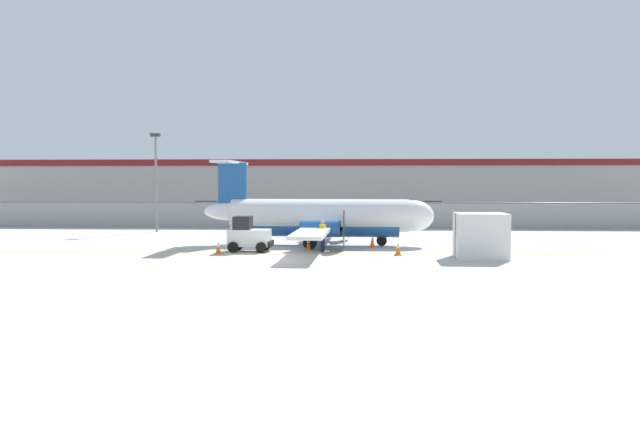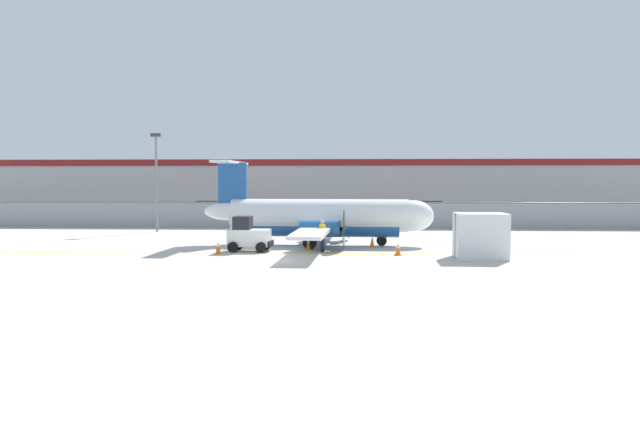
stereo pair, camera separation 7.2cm
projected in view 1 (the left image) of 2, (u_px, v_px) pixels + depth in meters
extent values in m
plane|color=#BCB7AD|center=(287.00, 259.00, 27.31)|extent=(140.00, 140.00, 0.00)
cube|color=yellow|center=(291.00, 254.00, 29.30)|extent=(84.00, 0.20, 0.01)
cube|color=gray|center=(310.00, 216.00, 45.20)|extent=(98.00, 0.04, 2.00)
cylinder|color=slate|center=(310.00, 203.00, 45.14)|extent=(98.00, 0.10, 0.10)
cube|color=#38383A|center=(317.00, 218.00, 56.73)|extent=(98.00, 17.00, 0.12)
cube|color=#BCB7B2|center=(324.00, 185.00, 75.00)|extent=(91.00, 8.00, 6.50)
cube|color=maroon|center=(323.00, 162.00, 70.85)|extent=(91.00, 0.20, 0.80)
cylinder|color=white|center=(319.00, 215.00, 33.34)|extent=(10.42, 2.43, 1.90)
ellipsoid|color=white|center=(413.00, 216.00, 32.82)|extent=(2.48, 1.92, 1.80)
ellipsoid|color=white|center=(228.00, 211.00, 33.85)|extent=(2.97, 1.19, 1.05)
cylinder|color=#1E5193|center=(319.00, 224.00, 33.37)|extent=(9.34, 1.95, 1.48)
cube|color=white|center=(321.00, 225.00, 33.37)|extent=(2.41, 16.06, 0.18)
cylinder|color=#1E5193|center=(328.00, 222.00, 35.93)|extent=(2.24, 1.01, 0.90)
cone|color=black|center=(346.00, 222.00, 35.82)|extent=(0.47, 0.46, 0.44)
cylinder|color=#262626|center=(349.00, 222.00, 35.81)|extent=(0.15, 2.10, 2.10)
cylinder|color=#1E5193|center=(320.00, 229.00, 30.76)|extent=(2.24, 1.01, 0.90)
cone|color=black|center=(341.00, 229.00, 30.65)|extent=(0.47, 0.46, 0.44)
cylinder|color=#262626|center=(344.00, 229.00, 30.64)|extent=(0.15, 2.10, 2.10)
cube|color=#1E5193|center=(232.00, 189.00, 33.75)|extent=(1.71, 0.27, 3.10)
cube|color=white|center=(230.00, 163.00, 33.68)|extent=(1.34, 4.85, 0.14)
cylinder|color=#59595B|center=(382.00, 232.00, 33.05)|extent=(0.15, 0.15, 0.97)
cylinder|color=black|center=(382.00, 241.00, 33.08)|extent=(0.61, 0.25, 0.60)
cylinder|color=#59595B|center=(318.00, 228.00, 35.62)|extent=(0.15, 0.15, 0.90)
cylinder|color=black|center=(318.00, 235.00, 35.65)|extent=(0.77, 0.26, 0.76)
cylinder|color=#59595B|center=(310.00, 234.00, 31.23)|extent=(0.15, 0.15, 0.90)
cylinder|color=black|center=(310.00, 243.00, 31.25)|extent=(0.77, 0.26, 0.76)
cube|color=silver|center=(249.00, 238.00, 30.42)|extent=(2.25, 1.21, 0.90)
cube|color=black|center=(243.00, 223.00, 30.41)|extent=(0.95, 1.05, 0.70)
cube|color=black|center=(271.00, 244.00, 30.32)|extent=(0.22, 1.11, 0.30)
cylinder|color=black|center=(265.00, 245.00, 30.97)|extent=(0.57, 0.21, 0.56)
cylinder|color=black|center=(261.00, 248.00, 29.78)|extent=(0.57, 0.21, 0.56)
cylinder|color=black|center=(238.00, 245.00, 31.11)|extent=(0.57, 0.21, 0.56)
cylinder|color=black|center=(233.00, 247.00, 29.92)|extent=(0.57, 0.21, 0.56)
cylinder|color=#191E4C|center=(323.00, 244.00, 30.14)|extent=(0.20, 0.20, 0.85)
cylinder|color=#191E4C|center=(322.00, 244.00, 30.33)|extent=(0.20, 0.20, 0.85)
cylinder|color=yellow|center=(323.00, 230.00, 30.19)|extent=(0.42, 0.42, 0.60)
cylinder|color=yellow|center=(324.00, 230.00, 29.98)|extent=(0.12, 0.12, 0.55)
cylinder|color=yellow|center=(322.00, 229.00, 30.41)|extent=(0.12, 0.12, 0.55)
sphere|color=tan|center=(323.00, 222.00, 30.17)|extent=(0.22, 0.22, 0.22)
cube|color=silver|center=(481.00, 236.00, 27.59)|extent=(2.49, 2.10, 2.20)
cube|color=#333338|center=(481.00, 236.00, 27.59)|extent=(2.44, 0.19, 2.20)
cube|color=orange|center=(372.00, 247.00, 32.30)|extent=(0.36, 0.36, 0.04)
cone|color=orange|center=(372.00, 241.00, 32.28)|extent=(0.28, 0.28, 0.60)
cylinder|color=white|center=(372.00, 240.00, 32.28)|extent=(0.17, 0.17, 0.08)
cube|color=orange|center=(309.00, 249.00, 31.18)|extent=(0.36, 0.36, 0.04)
cone|color=orange|center=(309.00, 243.00, 31.16)|extent=(0.28, 0.28, 0.60)
cylinder|color=white|center=(309.00, 242.00, 31.16)|extent=(0.17, 0.17, 0.08)
cube|color=orange|center=(218.00, 253.00, 29.36)|extent=(0.36, 0.36, 0.04)
cone|color=orange|center=(218.00, 247.00, 29.34)|extent=(0.28, 0.28, 0.60)
cylinder|color=white|center=(218.00, 246.00, 29.34)|extent=(0.17, 0.17, 0.08)
cube|color=orange|center=(398.00, 255.00, 28.86)|extent=(0.36, 0.36, 0.04)
cone|color=orange|center=(398.00, 248.00, 28.85)|extent=(0.28, 0.28, 0.60)
cylinder|color=white|center=(398.00, 247.00, 28.84)|extent=(0.17, 0.17, 0.08)
cube|color=red|center=(206.00, 210.00, 60.22)|extent=(4.34, 2.10, 0.80)
cube|color=#262D38|center=(208.00, 203.00, 60.16)|extent=(2.34, 1.76, 0.56)
cylinder|color=black|center=(191.00, 213.00, 59.54)|extent=(0.62, 0.26, 0.60)
cylinder|color=black|center=(197.00, 212.00, 61.32)|extent=(0.62, 0.26, 0.60)
cylinder|color=black|center=(217.00, 213.00, 59.15)|extent=(0.62, 0.26, 0.60)
cylinder|color=black|center=(222.00, 212.00, 60.93)|extent=(0.62, 0.26, 0.60)
cube|color=silver|center=(286.00, 209.00, 61.76)|extent=(4.27, 1.88, 0.80)
cube|color=#262D38|center=(287.00, 203.00, 61.71)|extent=(2.27, 1.66, 0.56)
cylinder|color=black|center=(271.00, 212.00, 61.01)|extent=(0.61, 0.23, 0.60)
cylinder|color=black|center=(274.00, 211.00, 62.80)|extent=(0.61, 0.23, 0.60)
cylinder|color=black|center=(297.00, 212.00, 60.76)|extent=(0.61, 0.23, 0.60)
cylinder|color=black|center=(299.00, 212.00, 62.55)|extent=(0.61, 0.23, 0.60)
cube|color=black|center=(364.00, 213.00, 53.15)|extent=(4.35, 2.12, 0.80)
cube|color=#262D38|center=(362.00, 206.00, 53.11)|extent=(2.35, 1.78, 0.56)
cylinder|color=black|center=(377.00, 216.00, 54.15)|extent=(0.62, 0.26, 0.60)
cylinder|color=black|center=(380.00, 217.00, 52.36)|extent=(0.62, 0.26, 0.60)
cylinder|color=black|center=(348.00, 216.00, 53.99)|extent=(0.62, 0.26, 0.60)
cylinder|color=black|center=(350.00, 218.00, 52.20)|extent=(0.62, 0.26, 0.60)
cube|color=red|center=(432.00, 210.00, 59.83)|extent=(4.37, 2.19, 0.80)
cube|color=#262D38|center=(431.00, 203.00, 59.81)|extent=(2.37, 1.81, 0.56)
cylinder|color=black|center=(445.00, 213.00, 60.50)|extent=(0.62, 0.27, 0.60)
cylinder|color=black|center=(446.00, 214.00, 58.73)|extent=(0.62, 0.27, 0.60)
cylinder|color=black|center=(419.00, 212.00, 60.96)|extent=(0.62, 0.27, 0.60)
cylinder|color=black|center=(419.00, 213.00, 59.19)|extent=(0.62, 0.27, 0.60)
cylinder|color=slate|center=(156.00, 185.00, 42.06)|extent=(0.16, 0.16, 7.00)
cube|color=#333333|center=(155.00, 135.00, 41.86)|extent=(0.70, 0.30, 0.24)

